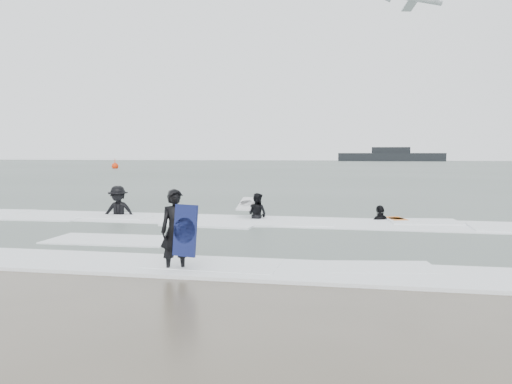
% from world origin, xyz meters
% --- Properties ---
extents(ground, '(320.00, 320.00, 0.00)m').
position_xyz_m(ground, '(0.00, 0.00, 0.00)').
color(ground, brown).
rests_on(ground, ground).
extents(sea, '(320.00, 320.00, 0.00)m').
position_xyz_m(sea, '(0.00, 80.00, 0.06)').
color(sea, '#47544C').
rests_on(sea, ground).
extents(surfer_centre, '(0.70, 0.61, 1.62)m').
position_xyz_m(surfer_centre, '(-0.33, -0.96, 0.00)').
color(surfer_centre, black).
rests_on(surfer_centre, ground).
extents(surfer_wading, '(0.90, 0.82, 1.49)m').
position_xyz_m(surfer_wading, '(-0.29, 6.63, 0.00)').
color(surfer_wading, black).
rests_on(surfer_wading, ground).
extents(surfer_breaker, '(1.37, 0.91, 1.97)m').
position_xyz_m(surfer_breaker, '(-5.38, 6.55, 0.00)').
color(surfer_breaker, black).
rests_on(surfer_breaker, ground).
extents(surfer_right_near, '(1.05, 0.93, 1.70)m').
position_xyz_m(surfer_right_near, '(3.81, 7.17, 0.00)').
color(surfer_right_near, black).
rests_on(surfer_right_near, ground).
extents(surf_foam, '(30.03, 9.06, 0.09)m').
position_xyz_m(surf_foam, '(0.00, 3.70, 0.04)').
color(surf_foam, white).
rests_on(surf_foam, ground).
extents(bodyboards, '(5.66, 8.98, 1.25)m').
position_xyz_m(bodyboards, '(1.20, 4.28, 0.50)').
color(bodyboards, '#0F1749').
rests_on(bodyboards, ground).
extents(buoy, '(1.00, 1.00, 1.65)m').
position_xyz_m(buoy, '(-33.33, 60.14, 0.42)').
color(buoy, red).
rests_on(buoy, ground).
extents(vessel_horizon, '(31.74, 5.67, 4.31)m').
position_xyz_m(vessel_horizon, '(12.60, 149.26, 1.60)').
color(vessel_horizon, black).
rests_on(vessel_horizon, ground).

